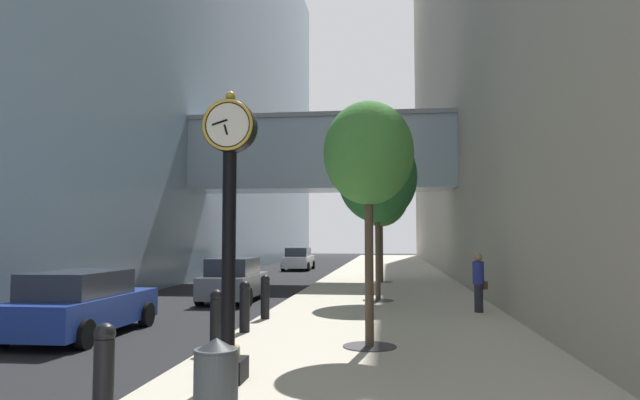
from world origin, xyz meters
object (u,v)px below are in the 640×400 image
(bollard_fifth, at_px, (265,296))
(pedestrian_walking, at_px, (479,281))
(bollard_fourth, at_px, (245,305))
(street_tree_mid_near, at_px, (377,177))
(car_blue_mid, at_px, (81,304))
(trash_bin, at_px, (216,382))
(street_clock, at_px, (229,220))
(street_tree_near, at_px, (369,155))
(car_grey_near, at_px, (234,280))
(street_tree_mid_far, at_px, (381,195))
(bollard_nearest, at_px, (104,371))
(car_white_far, at_px, (299,259))
(bollard_third, at_px, (216,319))

(bollard_fifth, xyz_separation_m, pedestrian_walking, (6.07, 2.10, 0.31))
(bollard_fourth, height_order, street_tree_mid_near, street_tree_mid_near)
(street_tree_mid_near, distance_m, car_blue_mid, 10.84)
(street_tree_mid_near, relative_size, trash_bin, 5.77)
(street_clock, distance_m, trash_bin, 2.96)
(street_tree_near, relative_size, street_tree_mid_near, 0.84)
(car_grey_near, xyz_separation_m, car_blue_mid, (-1.63, -7.72, -0.02))
(bollard_fourth, bearing_deg, trash_bin, -78.23)
(street_tree_mid_far, height_order, car_grey_near, street_tree_mid_far)
(street_tree_near, bearing_deg, bollard_fourth, 154.04)
(street_tree_mid_near, relative_size, car_blue_mid, 1.32)
(street_tree_mid_far, distance_m, pedestrian_walking, 12.28)
(bollard_fifth, relative_size, car_grey_near, 0.28)
(pedestrian_walking, bearing_deg, street_tree_near, -117.92)
(bollard_nearest, xyz_separation_m, street_tree_mid_near, (3.00, 13.79, 3.78))
(street_tree_mid_near, height_order, trash_bin, street_tree_mid_near)
(street_clock, height_order, street_tree_mid_near, street_tree_mid_near)
(car_blue_mid, bearing_deg, street_tree_mid_near, 46.75)
(street_tree_near, relative_size, car_white_far, 1.15)
(car_blue_mid, bearing_deg, car_white_far, 88.55)
(bollard_nearest, relative_size, pedestrian_walking, 0.68)
(street_tree_near, relative_size, pedestrian_walking, 2.87)
(bollard_fourth, relative_size, car_blue_mid, 0.26)
(bollard_third, xyz_separation_m, pedestrian_walking, (6.07, 6.55, 0.31))
(bollard_nearest, distance_m, bollard_fifth, 8.90)
(bollard_fourth, xyz_separation_m, street_tree_near, (3.00, -1.46, 3.33))
(pedestrian_walking, relative_size, car_grey_near, 0.41)
(street_clock, bearing_deg, bollard_nearest, -112.72)
(bollard_fourth, bearing_deg, street_clock, -78.70)
(street_clock, xyz_separation_m, street_tree_mid_near, (2.10, 11.63, 1.89))
(bollard_fifth, distance_m, street_tree_mid_near, 6.87)
(street_tree_mid_far, height_order, car_white_far, street_tree_mid_far)
(street_tree_mid_near, xyz_separation_m, trash_bin, (-1.61, -13.79, -3.87))
(car_white_far, bearing_deg, trash_bin, -82.40)
(street_clock, height_order, car_grey_near, street_clock)
(bollard_third, height_order, car_white_far, car_white_far)
(car_blue_mid, bearing_deg, pedestrian_walking, 24.69)
(trash_bin, bearing_deg, car_blue_mid, 129.96)
(bollard_fourth, height_order, street_tree_near, street_tree_near)
(bollard_nearest, relative_size, street_tree_mid_far, 0.20)
(bollard_fourth, bearing_deg, street_tree_mid_far, 79.16)
(car_white_far, bearing_deg, street_tree_near, -78.06)
(street_clock, relative_size, bollard_fifth, 3.81)
(street_tree_mid_near, bearing_deg, car_grey_near, 176.59)
(trash_bin, xyz_separation_m, car_white_far, (-4.63, 34.73, 0.12))
(bollard_nearest, relative_size, bollard_third, 1.00)
(bollard_fifth, height_order, trash_bin, bollard_fifth)
(trash_bin, height_order, car_grey_near, car_grey_near)
(trash_bin, distance_m, car_white_far, 35.04)
(bollard_nearest, relative_size, street_tree_near, 0.24)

